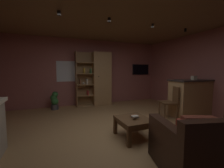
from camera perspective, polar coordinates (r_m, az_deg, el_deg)
floor at (r=3.43m, az=2.63°, el=-18.51°), size 6.19×6.02×0.02m
wall_back at (r=6.04m, az=-9.44°, el=4.43°), size 6.31×0.06×2.59m
wall_right at (r=5.28m, az=35.36°, el=3.42°), size 0.06×6.02×2.59m
ceiling at (r=3.37m, az=2.84°, el=26.52°), size 6.19×6.02×0.02m
window_pane_back at (r=5.88m, az=-17.31°, el=4.69°), size 0.70×0.01×0.78m
bookshelf_cabinet at (r=5.89m, az=-4.89°, el=1.94°), size 1.37×0.41×2.08m
kitchen_bar_counter at (r=5.14m, az=28.97°, el=-4.57°), size 1.52×0.63×1.10m
tissue_box at (r=4.93m, az=29.14°, el=2.08°), size 0.14×0.14×0.11m
leather_couch at (r=2.61m, az=34.93°, el=-19.85°), size 1.70×1.29×0.84m
coffee_table at (r=3.13m, az=8.33°, el=-14.40°), size 0.62×0.70×0.40m
table_book_0 at (r=3.16m, az=9.04°, el=-12.48°), size 0.12×0.09×0.02m
table_book_1 at (r=3.17m, az=8.44°, el=-11.99°), size 0.15×0.10×0.02m
table_book_2 at (r=3.04m, az=8.89°, el=-12.29°), size 0.13×0.09×0.02m
dining_chair at (r=4.56m, az=21.89°, el=-5.80°), size 0.52×0.52×0.92m
potted_floor_plant at (r=5.60m, az=-21.36°, el=-5.97°), size 0.27×0.28×0.64m
wall_mounted_tv at (r=6.95m, az=11.05°, el=5.54°), size 0.83×0.06×0.46m
track_light_spot_1 at (r=3.43m, az=-19.80°, el=24.40°), size 0.07×0.07×0.09m
track_light_spot_2 at (r=3.64m, az=-1.08°, el=23.56°), size 0.07×0.07×0.09m
track_light_spot_3 at (r=4.20m, az=15.46°, el=20.85°), size 0.07×0.07×0.09m
track_light_spot_4 at (r=4.92m, az=26.49°, el=18.16°), size 0.07×0.07×0.09m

